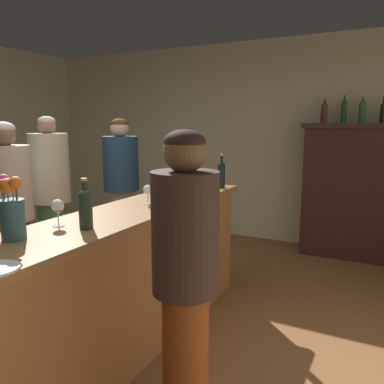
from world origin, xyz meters
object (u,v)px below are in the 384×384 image
Objects in this scene: bar_counter at (124,282)px; patron_tall at (121,186)px; display_bottle_midright at (383,112)px; flower_arrangement at (12,209)px; display_bottle_center at (362,111)px; display_cabinet at (347,188)px; wine_glass_mid at (58,207)px; wine_bottle_pinot at (85,207)px; patron_redhead at (9,212)px; bartender at (185,274)px; wine_bottle_riesling at (221,173)px; display_bottle_midleft at (344,110)px; patron_near_entrance at (51,195)px; wine_glass_front at (148,191)px; display_bottle_left at (324,112)px.

patron_tall is (-1.14, 1.47, 0.40)m from bar_counter.
display_bottle_midright is at bearing 68.36° from patron_tall.
display_bottle_center is at bearing 69.88° from flower_arrangement.
display_cabinet is 3.61m from wine_glass_mid.
patron_redhead reaches higher than wine_bottle_pinot.
bartender is at bearing -96.58° from display_cabinet.
wine_bottle_riesling is 1.75m from wine_glass_mid.
wine_bottle_pinot is 0.93× the size of wine_bottle_riesling.
patron_tall reaches higher than patron_redhead.
display_bottle_midleft is 0.42m from display_bottle_midright.
flower_arrangement is 0.22× the size of bartender.
display_bottle_midright is 3.72m from patron_near_entrance.
patron_tall is (-1.14, 1.16, -0.21)m from wine_glass_front.
patron_redhead reaches higher than wine_glass_mid.
wine_glass_mid is 0.10× the size of patron_redhead.
patron_near_entrance is at bearing 131.84° from flower_arrangement.
display_bottle_midleft reaches higher than bartender.
display_cabinet is 5.64× the size of display_bottle_left.
display_bottle_center reaches higher than wine_bottle_riesling.
display_cabinet is 4.72× the size of flower_arrangement.
flower_arrangement is 2.48m from patron_tall.
flower_arrangement is (-1.24, -3.68, 0.34)m from display_cabinet.
display_cabinet is (1.14, 2.91, 0.33)m from bar_counter.
display_bottle_center reaches higher than wine_bottle_pinot.
wine_bottle_riesling reaches higher than wine_bottle_pinot.
bar_counter is 9.02× the size of wine_bottle_riesling.
wine_glass_front is at bearing -107.51° from display_bottle_left.
flower_arrangement is 1.91m from patron_near_entrance.
display_bottle_midleft reaches higher than display_cabinet.
display_bottle_midright is at bearing -0.00° from display_bottle_left.
wine_bottle_pinot is 1.81× the size of wine_glass_mid.
wine_bottle_riesling is at bearing -127.54° from display_bottle_midright.
display_cabinet is at bearing 180.00° from display_bottle_center.
bar_counter is 9.75× the size of wine_bottle_pinot.
display_bottle_midright is 0.18× the size of patron_tall.
wine_glass_front is 2.94m from display_bottle_center.
patron_redhead reaches higher than flower_arrangement.
bartender is (-0.39, -3.38, 0.04)m from display_cabinet.
patron_near_entrance is (-2.83, -2.27, -0.83)m from display_bottle_midright.
display_bottle_midright is 0.19× the size of bartender.
bartender is (1.94, -0.50, -0.00)m from patron_redhead.
display_cabinet is 0.99× the size of patron_redhead.
display_bottle_midright is (1.57, 3.68, 0.56)m from flower_arrangement.
display_cabinet is at bearing 63.09° from patron_near_entrance.
patron_tall is at bearing 95.79° from patron_near_entrance.
patron_tall is at bearing -29.16° from bartender.
wine_glass_mid is at bearing -108.78° from display_bottle_midleft.
display_bottle_left is (0.82, 2.59, 0.63)m from wine_glass_front.
wine_glass_front is at bearing 84.39° from flower_arrangement.
display_cabinet is 0.96× the size of patron_near_entrance.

